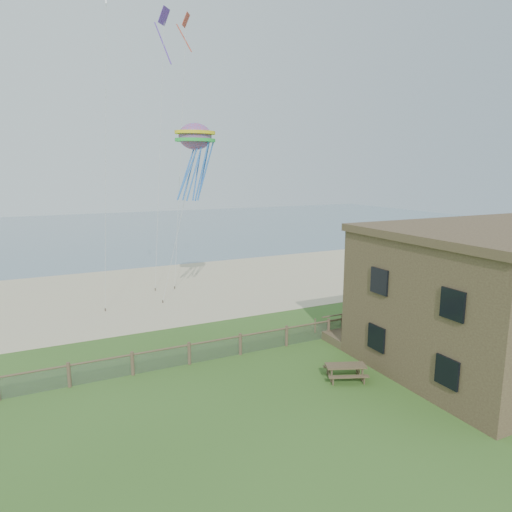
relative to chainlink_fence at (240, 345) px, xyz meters
name	(u,v)px	position (x,y,z in m)	size (l,w,h in m)	color
ground	(294,402)	(0.00, -6.00, -0.55)	(160.00, 160.00, 0.00)	#35591E
sand_beach	(166,289)	(0.00, 16.00, -0.55)	(72.00, 20.00, 0.02)	#C6B78F
ocean	(100,231)	(0.00, 60.00, -0.55)	(160.00, 68.00, 0.02)	slate
chainlink_fence	(240,345)	(0.00, 0.00, 0.00)	(36.20, 0.20, 1.25)	brown
motel_deck	(424,323)	(13.00, -1.00, -0.30)	(15.00, 2.00, 0.50)	brown
picnic_table	(345,371)	(3.46, -5.13, -0.13)	(1.98, 1.50, 0.84)	brown
octopus_kite	(196,159)	(0.66, 9.04, 10.52)	(2.91, 2.05, 5.99)	red
kite_purple	(165,33)	(-0.47, 11.96, 19.40)	(1.18, 0.70, 3.40)	#5631A0
kite_red	(186,30)	(1.10, 11.82, 19.75)	(0.97, 0.70, 2.31)	#BE3721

